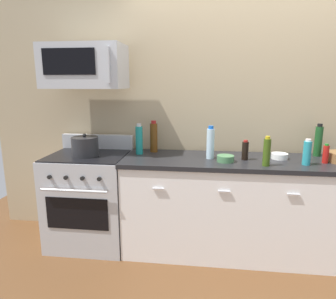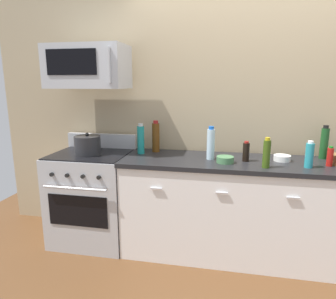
# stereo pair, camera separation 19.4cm
# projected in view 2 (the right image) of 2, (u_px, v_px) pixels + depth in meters

# --- Properties ---
(ground_plane) EXTENTS (6.58, 6.58, 0.00)m
(ground_plane) POSITION_uv_depth(u_px,v_px,m) (249.00, 254.00, 2.87)
(ground_plane) COLOR brown
(back_wall) EXTENTS (5.48, 0.10, 2.70)m
(back_wall) POSITION_uv_depth(u_px,v_px,m) (254.00, 109.00, 2.97)
(back_wall) COLOR tan
(back_wall) RESTS_ON ground_plane
(counter_unit) EXTENTS (2.39, 0.66, 0.92)m
(counter_unit) POSITION_uv_depth(u_px,v_px,m) (252.00, 209.00, 2.77)
(counter_unit) COLOR white
(counter_unit) RESTS_ON ground_plane
(range_oven) EXTENTS (0.76, 0.69, 1.07)m
(range_oven) POSITION_uv_depth(u_px,v_px,m) (93.00, 196.00, 3.07)
(range_oven) COLOR #B7BABF
(range_oven) RESTS_ON ground_plane
(microwave) EXTENTS (0.74, 0.44, 0.40)m
(microwave) POSITION_uv_depth(u_px,v_px,m) (88.00, 67.00, 2.83)
(microwave) COLOR #B7BABF
(bottle_wine_green) EXTENTS (0.07, 0.07, 0.31)m
(bottle_wine_green) POSITION_uv_depth(u_px,v_px,m) (324.00, 143.00, 2.74)
(bottle_wine_green) COLOR #19471E
(bottle_wine_green) RESTS_ON countertop_slab
(bottle_wine_amber) EXTENTS (0.07, 0.07, 0.32)m
(bottle_wine_amber) POSITION_uv_depth(u_px,v_px,m) (156.00, 137.00, 3.02)
(bottle_wine_amber) COLOR #59330F
(bottle_wine_amber) RESTS_ON countertop_slab
(bottle_sparkling_teal) EXTENTS (0.07, 0.07, 0.30)m
(bottle_sparkling_teal) POSITION_uv_depth(u_px,v_px,m) (141.00, 139.00, 2.94)
(bottle_sparkling_teal) COLOR #197F7A
(bottle_sparkling_teal) RESTS_ON countertop_slab
(bottle_water_clear) EXTENTS (0.07, 0.07, 0.30)m
(bottle_water_clear) POSITION_uv_depth(u_px,v_px,m) (211.00, 144.00, 2.72)
(bottle_water_clear) COLOR silver
(bottle_water_clear) RESTS_ON countertop_slab
(bottle_olive_oil) EXTENTS (0.06, 0.06, 0.25)m
(bottle_olive_oil) POSITION_uv_depth(u_px,v_px,m) (267.00, 153.00, 2.44)
(bottle_olive_oil) COLOR #385114
(bottle_olive_oil) RESTS_ON countertop_slab
(bottle_dish_soap) EXTENTS (0.07, 0.07, 0.22)m
(bottle_dish_soap) POSITION_uv_depth(u_px,v_px,m) (309.00, 155.00, 2.45)
(bottle_dish_soap) COLOR teal
(bottle_dish_soap) RESTS_ON countertop_slab
(bottle_soy_sauce_dark) EXTENTS (0.06, 0.06, 0.18)m
(bottle_soy_sauce_dark) POSITION_uv_depth(u_px,v_px,m) (246.00, 152.00, 2.66)
(bottle_soy_sauce_dark) COLOR black
(bottle_soy_sauce_dark) RESTS_ON countertop_slab
(bottle_hot_sauce_red) EXTENTS (0.05, 0.05, 0.17)m
(bottle_hot_sauce_red) POSITION_uv_depth(u_px,v_px,m) (330.00, 157.00, 2.50)
(bottle_hot_sauce_red) COLOR #B21914
(bottle_hot_sauce_red) RESTS_ON countertop_slab
(bowl_white_ceramic) EXTENTS (0.15, 0.15, 0.05)m
(bowl_white_ceramic) POSITION_uv_depth(u_px,v_px,m) (282.00, 158.00, 2.68)
(bowl_white_ceramic) COLOR white
(bowl_white_ceramic) RESTS_ON countertop_slab
(bowl_green_glaze) EXTENTS (0.15, 0.15, 0.06)m
(bowl_green_glaze) POSITION_uv_depth(u_px,v_px,m) (225.00, 159.00, 2.62)
(bowl_green_glaze) COLOR #477A4C
(bowl_green_glaze) RESTS_ON countertop_slab
(stockpot) EXTENTS (0.25, 0.25, 0.21)m
(stockpot) POSITION_uv_depth(u_px,v_px,m) (88.00, 145.00, 2.90)
(stockpot) COLOR #262628
(stockpot) RESTS_ON range_oven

